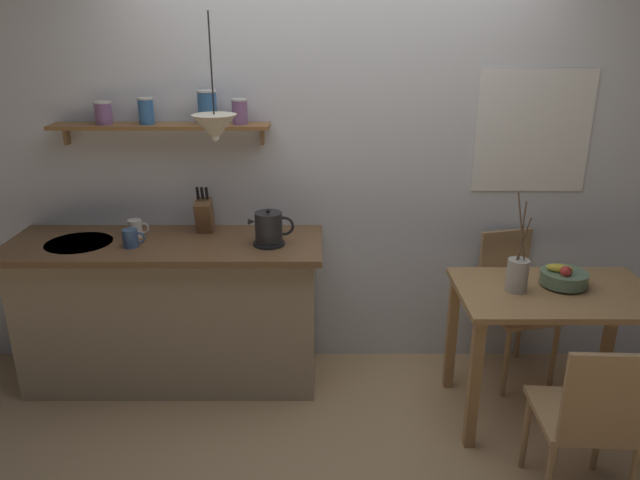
{
  "coord_description": "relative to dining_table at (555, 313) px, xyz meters",
  "views": [
    {
      "loc": [
        -0.1,
        -2.96,
        2.11
      ],
      "look_at": [
        -0.1,
        0.25,
        0.95
      ],
      "focal_mm": 33.59,
      "sensor_mm": 36.0,
      "label": 1
    }
  ],
  "objects": [
    {
      "name": "twig_vase",
      "position": [
        -0.22,
        0.0,
        0.23
      ],
      "size": [
        0.11,
        0.11,
        0.54
      ],
      "color": "#B7B2A8",
      "rests_on": "dining_table"
    },
    {
      "name": "fruit_bowl",
      "position": [
        0.05,
        0.06,
        0.18
      ],
      "size": [
        0.25,
        0.25,
        0.13
      ],
      "color": "slate",
      "rests_on": "dining_table"
    },
    {
      "name": "kitchen_counter",
      "position": [
        -2.17,
        0.37,
        -0.17
      ],
      "size": [
        1.83,
        0.63,
        0.92
      ],
      "color": "tan",
      "rests_on": "ground_plane"
    },
    {
      "name": "dining_chair_near",
      "position": [
        -0.08,
        -0.71,
        -0.15
      ],
      "size": [
        0.44,
        0.44,
        0.87
      ],
      "color": "tan",
      "rests_on": "ground_plane"
    },
    {
      "name": "coffee_mug_spare",
      "position": [
        -2.35,
        0.44,
        0.33
      ],
      "size": [
        0.12,
        0.08,
        0.1
      ],
      "color": "white",
      "rests_on": "kitchen_counter"
    },
    {
      "name": "electric_kettle",
      "position": [
        -1.55,
        0.3,
        0.38
      ],
      "size": [
        0.26,
        0.18,
        0.22
      ],
      "color": "black",
      "rests_on": "kitchen_counter"
    },
    {
      "name": "ground_plane",
      "position": [
        -1.17,
        0.05,
        -0.64
      ],
      "size": [
        14.0,
        14.0,
        0.0
      ],
      "primitive_type": "plane",
      "color": "tan"
    },
    {
      "name": "coffee_mug_by_sink",
      "position": [
        -2.33,
        0.27,
        0.33
      ],
      "size": [
        0.13,
        0.09,
        0.1
      ],
      "color": "#3D5B89",
      "rests_on": "kitchen_counter"
    },
    {
      "name": "dining_table",
      "position": [
        0.0,
        0.0,
        0.0
      ],
      "size": [
        1.05,
        0.65,
        0.77
      ],
      "color": "tan",
      "rests_on": "ground_plane"
    },
    {
      "name": "knife_block",
      "position": [
        -1.96,
        0.52,
        0.39
      ],
      "size": [
        0.1,
        0.16,
        0.29
      ],
      "color": "brown",
      "rests_on": "kitchen_counter"
    },
    {
      "name": "dining_chair_far",
      "position": [
        -0.07,
        0.47,
        -0.13
      ],
      "size": [
        0.48,
        0.52,
        0.91
      ],
      "color": "tan",
      "rests_on": "ground_plane"
    },
    {
      "name": "back_wall",
      "position": [
        -0.96,
        0.7,
        0.71
      ],
      "size": [
        6.8,
        0.11,
        2.7
      ],
      "color": "silver",
      "rests_on": "ground_plane"
    },
    {
      "name": "wall_shelf",
      "position": [
        -2.1,
        0.55,
        0.97
      ],
      "size": [
        1.26,
        0.2,
        0.32
      ],
      "color": "brown"
    },
    {
      "name": "pendant_lamp",
      "position": [
        -1.81,
        0.23,
        0.96
      ],
      "size": [
        0.23,
        0.23,
        0.64
      ],
      "color": "black"
    }
  ]
}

